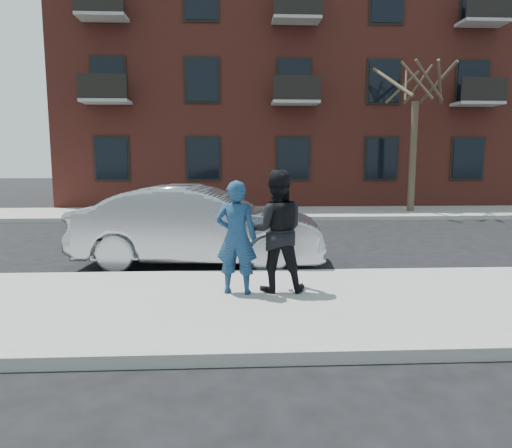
{
  "coord_description": "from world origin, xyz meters",
  "views": [
    {
      "loc": [
        -2.45,
        -6.48,
        2.13
      ],
      "look_at": [
        -2.11,
        0.4,
        1.17
      ],
      "focal_mm": 32.0,
      "sensor_mm": 36.0,
      "label": 1
    }
  ],
  "objects": [
    {
      "name": "near_curb",
      "position": [
        0.0,
        1.55,
        0.07
      ],
      "size": [
        50.0,
        0.1,
        0.15
      ],
      "primitive_type": "cube",
      "color": "#999691",
      "rests_on": "ground"
    },
    {
      "name": "silver_sedan",
      "position": [
        -3.13,
        2.68,
        0.81
      ],
      "size": [
        5.07,
        2.18,
        1.62
      ],
      "primitive_type": "imported",
      "rotation": [
        0.0,
        0.0,
        1.48
      ],
      "color": "#999BA3",
      "rests_on": "ground"
    },
    {
      "name": "far_curb",
      "position": [
        0.0,
        9.45,
        0.07
      ],
      "size": [
        50.0,
        0.1,
        0.15
      ],
      "primitive_type": "cube",
      "color": "#999691",
      "rests_on": "ground"
    },
    {
      "name": "man_hoodie",
      "position": [
        -2.41,
        0.18,
        1.0
      ],
      "size": [
        0.68,
        0.55,
        1.69
      ],
      "rotation": [
        0.0,
        0.0,
        2.95
      ],
      "color": "navy",
      "rests_on": "near_sidewalk"
    },
    {
      "name": "apartment_building",
      "position": [
        2.0,
        18.0,
        6.16
      ],
      "size": [
        24.3,
        10.3,
        12.3
      ],
      "color": "maroon",
      "rests_on": "ground"
    },
    {
      "name": "near_sidewalk",
      "position": [
        0.0,
        -0.25,
        0.07
      ],
      "size": [
        50.0,
        3.5,
        0.15
      ],
      "primitive_type": "cube",
      "color": "gray",
      "rests_on": "ground"
    },
    {
      "name": "far_sidewalk",
      "position": [
        0.0,
        11.25,
        0.07
      ],
      "size": [
        50.0,
        3.5,
        0.15
      ],
      "primitive_type": "cube",
      "color": "gray",
      "rests_on": "ground"
    },
    {
      "name": "street_tree",
      "position": [
        4.5,
        11.0,
        5.52
      ],
      "size": [
        3.6,
        3.6,
        6.8
      ],
      "color": "#362A20",
      "rests_on": "far_sidewalk"
    },
    {
      "name": "man_peacoat",
      "position": [
        -1.81,
        0.3,
        1.07
      ],
      "size": [
        0.92,
        0.73,
        1.84
      ],
      "rotation": [
        0.0,
        0.0,
        3.11
      ],
      "color": "black",
      "rests_on": "near_sidewalk"
    },
    {
      "name": "ground",
      "position": [
        0.0,
        0.0,
        0.0
      ],
      "size": [
        100.0,
        100.0,
        0.0
      ],
      "primitive_type": "plane",
      "color": "black",
      "rests_on": "ground"
    }
  ]
}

